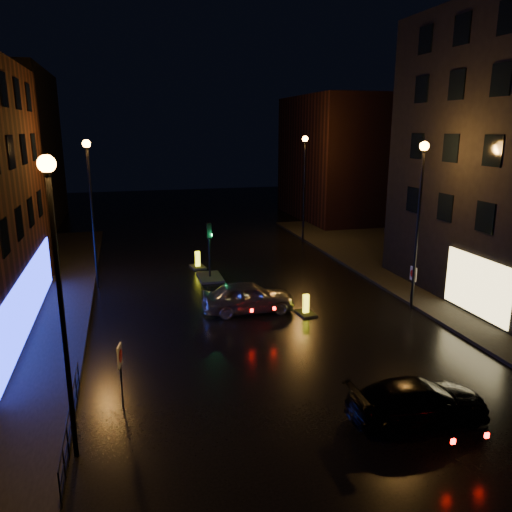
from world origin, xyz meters
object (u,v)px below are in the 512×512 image
object	(u,v)px
dark_sedan	(418,401)
road_sign_left	(120,361)
traffic_signal	(210,270)
silver_hatchback	(248,297)
bollard_near	(306,310)
bollard_far	(198,264)
road_sign_right	(413,277)

from	to	relation	value
dark_sedan	road_sign_left	distance (m)	9.58
traffic_signal	silver_hatchback	size ratio (longest dim) A/B	0.75
dark_sedan	road_sign_left	size ratio (longest dim) A/B	2.02
road_sign_left	silver_hatchback	bearing A→B (deg)	62.16
bollard_near	road_sign_left	xyz separation A→B (m)	(-8.84, -6.49, 1.46)
silver_hatchback	bollard_far	distance (m)	8.86
road_sign_left	road_sign_right	xyz separation A→B (m)	(14.39, 5.97, -0.06)
dark_sedan	silver_hatchback	bearing A→B (deg)	16.67
bollard_far	traffic_signal	bearing A→B (deg)	-89.92
dark_sedan	road_sign_right	distance (m)	10.62
bollard_near	bollard_far	xyz separation A→B (m)	(-3.91, 9.85, 0.02)
road_sign_left	road_sign_right	size ratio (longest dim) A/B	1.04
road_sign_right	silver_hatchback	bearing A→B (deg)	-12.63
road_sign_left	road_sign_right	bearing A→B (deg)	33.82
dark_sedan	bollard_near	world-z (taller)	dark_sedan
traffic_signal	road_sign_right	bearing A→B (deg)	-40.65
traffic_signal	silver_hatchback	xyz separation A→B (m)	(0.87, -6.20, 0.28)
bollard_near	road_sign_left	size ratio (longest dim) A/B	0.56
bollard_far	dark_sedan	bearing A→B (deg)	-86.44
bollard_far	bollard_near	bearing A→B (deg)	-76.60
silver_hatchback	bollard_near	bearing A→B (deg)	-109.54
bollard_far	road_sign_right	xyz separation A→B (m)	(9.47, -10.37, 1.39)
bollard_near	road_sign_right	bearing A→B (deg)	-12.03
road_sign_left	bollard_far	bearing A→B (deg)	84.52
traffic_signal	bollard_near	bearing A→B (deg)	-64.11
silver_hatchback	traffic_signal	bearing A→B (deg)	10.70
road_sign_right	bollard_near	bearing A→B (deg)	-6.88
road_sign_left	road_sign_right	world-z (taller)	road_sign_left
dark_sedan	bollard_near	bearing A→B (deg)	2.82
dark_sedan	traffic_signal	bearing A→B (deg)	14.21
traffic_signal	bollard_far	bearing A→B (deg)	98.35
bollard_near	road_sign_right	world-z (taller)	road_sign_right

